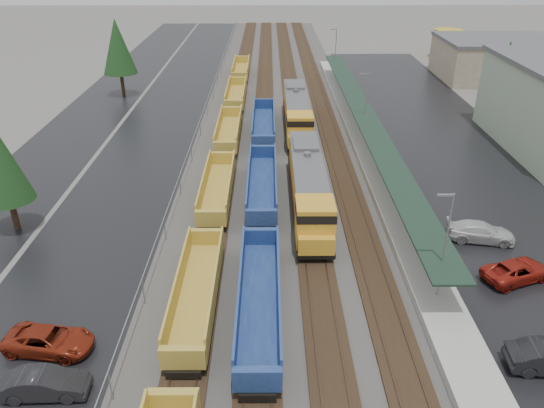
{
  "coord_description": "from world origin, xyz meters",
  "views": [
    {
      "loc": [
        -1.38,
        -7.83,
        21.63
      ],
      "look_at": [
        -1.14,
        30.42,
        2.0
      ],
      "focal_mm": 35.0,
      "sensor_mm": 36.0,
      "label": 1
    }
  ],
  "objects_px": {
    "locomotive_trail": "(297,112)",
    "well_string_yellow": "(218,188)",
    "locomotive_lead": "(309,187)",
    "parked_car_west_b": "(44,384)",
    "parked_car_east_c": "(481,232)",
    "well_string_blue": "(259,299)",
    "parked_car_east_b": "(517,271)",
    "storage_tank": "(447,44)",
    "parked_car_west_c": "(49,340)"
  },
  "relations": [
    {
      "from": "locomotive_trail",
      "to": "well_string_yellow",
      "type": "xyz_separation_m",
      "value": [
        -8.0,
        -18.83,
        -1.17
      ]
    },
    {
      "from": "locomotive_lead",
      "to": "parked_car_west_b",
      "type": "xyz_separation_m",
      "value": [
        -15.08,
        -20.6,
        -1.55
      ]
    },
    {
      "from": "locomotive_trail",
      "to": "parked_car_east_c",
      "type": "height_order",
      "value": "locomotive_trail"
    },
    {
      "from": "well_string_yellow",
      "to": "parked_car_east_c",
      "type": "xyz_separation_m",
      "value": [
        21.18,
        -7.28,
        -0.37
      ]
    },
    {
      "from": "locomotive_trail",
      "to": "well_string_blue",
      "type": "bearing_deg",
      "value": -96.51
    },
    {
      "from": "locomotive_lead",
      "to": "locomotive_trail",
      "type": "height_order",
      "value": "same"
    },
    {
      "from": "well_string_blue",
      "to": "parked_car_east_c",
      "type": "xyz_separation_m",
      "value": [
        17.18,
        8.95,
        -0.4
      ]
    },
    {
      "from": "locomotive_lead",
      "to": "well_string_blue",
      "type": "relative_size",
      "value": 0.23
    },
    {
      "from": "parked_car_east_b",
      "to": "locomotive_trail",
      "type": "bearing_deg",
      "value": 2.91
    },
    {
      "from": "parked_car_west_b",
      "to": "parked_car_east_c",
      "type": "relative_size",
      "value": 0.87
    },
    {
      "from": "storage_tank",
      "to": "parked_car_west_c",
      "type": "height_order",
      "value": "storage_tank"
    },
    {
      "from": "locomotive_lead",
      "to": "locomotive_trail",
      "type": "relative_size",
      "value": 1.0
    },
    {
      "from": "locomotive_lead",
      "to": "storage_tank",
      "type": "bearing_deg",
      "value": 64.06
    },
    {
      "from": "storage_tank",
      "to": "parked_car_east_c",
      "type": "bearing_deg",
      "value": -104.45
    },
    {
      "from": "locomotive_lead",
      "to": "well_string_blue",
      "type": "xyz_separation_m",
      "value": [
        -4.0,
        -14.06,
        -1.14
      ]
    },
    {
      "from": "well_string_blue",
      "to": "parked_car_east_c",
      "type": "distance_m",
      "value": 19.37
    },
    {
      "from": "parked_car_west_c",
      "to": "parked_car_east_c",
      "type": "distance_m",
      "value": 31.68
    },
    {
      "from": "well_string_yellow",
      "to": "storage_tank",
      "type": "height_order",
      "value": "storage_tank"
    },
    {
      "from": "well_string_yellow",
      "to": "parked_car_west_b",
      "type": "distance_m",
      "value": 23.85
    },
    {
      "from": "well_string_yellow",
      "to": "parked_car_west_c",
      "type": "bearing_deg",
      "value": -112.6
    },
    {
      "from": "well_string_blue",
      "to": "parked_car_west_c",
      "type": "relative_size",
      "value": 16.31
    },
    {
      "from": "locomotive_trail",
      "to": "locomotive_lead",
      "type": "bearing_deg",
      "value": -90.0
    },
    {
      "from": "well_string_yellow",
      "to": "parked_car_west_c",
      "type": "xyz_separation_m",
      "value": [
        -8.08,
        -19.41,
        -0.42
      ]
    },
    {
      "from": "locomotive_trail",
      "to": "parked_car_east_b",
      "type": "relative_size",
      "value": 3.75
    },
    {
      "from": "parked_car_west_c",
      "to": "well_string_blue",
      "type": "bearing_deg",
      "value": -67.15
    },
    {
      "from": "locomotive_trail",
      "to": "parked_car_west_c",
      "type": "height_order",
      "value": "locomotive_trail"
    },
    {
      "from": "parked_car_west_b",
      "to": "locomotive_lead",
      "type": "bearing_deg",
      "value": -38.34
    },
    {
      "from": "well_string_blue",
      "to": "parked_car_west_c",
      "type": "xyz_separation_m",
      "value": [
        -12.08,
        -3.19,
        -0.45
      ]
    },
    {
      "from": "storage_tank",
      "to": "parked_car_east_b",
      "type": "distance_m",
      "value": 75.7
    },
    {
      "from": "locomotive_trail",
      "to": "storage_tank",
      "type": "relative_size",
      "value": 3.58
    },
    {
      "from": "locomotive_lead",
      "to": "storage_tank",
      "type": "relative_size",
      "value": 3.58
    },
    {
      "from": "locomotive_trail",
      "to": "parked_car_west_c",
      "type": "xyz_separation_m",
      "value": [
        -16.08,
        -38.24,
        -1.59
      ]
    },
    {
      "from": "storage_tank",
      "to": "parked_car_west_c",
      "type": "bearing_deg",
      "value": -120.2
    },
    {
      "from": "well_string_blue",
      "to": "parked_car_east_b",
      "type": "height_order",
      "value": "well_string_blue"
    },
    {
      "from": "locomotive_trail",
      "to": "parked_car_east_c",
      "type": "relative_size",
      "value": 3.64
    },
    {
      "from": "parked_car_east_c",
      "to": "parked_car_east_b",
      "type": "bearing_deg",
      "value": -161.99
    },
    {
      "from": "locomotive_trail",
      "to": "parked_car_west_c",
      "type": "relative_size",
      "value": 3.7
    },
    {
      "from": "storage_tank",
      "to": "parked_car_east_b",
      "type": "xyz_separation_m",
      "value": [
        -16.99,
        -73.74,
        -1.94
      ]
    },
    {
      "from": "well_string_yellow",
      "to": "storage_tank",
      "type": "xyz_separation_m",
      "value": [
        38.82,
        61.19,
        1.51
      ]
    },
    {
      "from": "parked_car_west_c",
      "to": "parked_car_east_b",
      "type": "relative_size",
      "value": 1.01
    },
    {
      "from": "locomotive_lead",
      "to": "well_string_yellow",
      "type": "relative_size",
      "value": 0.18
    },
    {
      "from": "parked_car_west_b",
      "to": "parked_car_east_b",
      "type": "height_order",
      "value": "parked_car_west_b"
    },
    {
      "from": "well_string_yellow",
      "to": "parked_car_east_c",
      "type": "distance_m",
      "value": 22.4
    },
    {
      "from": "well_string_yellow",
      "to": "parked_car_east_c",
      "type": "relative_size",
      "value": 20.35
    },
    {
      "from": "parked_car_west_c",
      "to": "parked_car_east_c",
      "type": "bearing_deg",
      "value": -59.41
    },
    {
      "from": "parked_car_west_b",
      "to": "parked_car_west_c",
      "type": "height_order",
      "value": "parked_car_west_b"
    },
    {
      "from": "parked_car_east_b",
      "to": "parked_car_east_c",
      "type": "bearing_deg",
      "value": -13.79
    },
    {
      "from": "parked_car_west_c",
      "to": "parked_car_east_c",
      "type": "xyz_separation_m",
      "value": [
        29.26,
        12.13,
        0.05
      ]
    },
    {
      "from": "parked_car_east_b",
      "to": "well_string_yellow",
      "type": "bearing_deg",
      "value": 39.23
    },
    {
      "from": "parked_car_east_c",
      "to": "locomotive_lead",
      "type": "bearing_deg",
      "value": 79.73
    }
  ]
}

